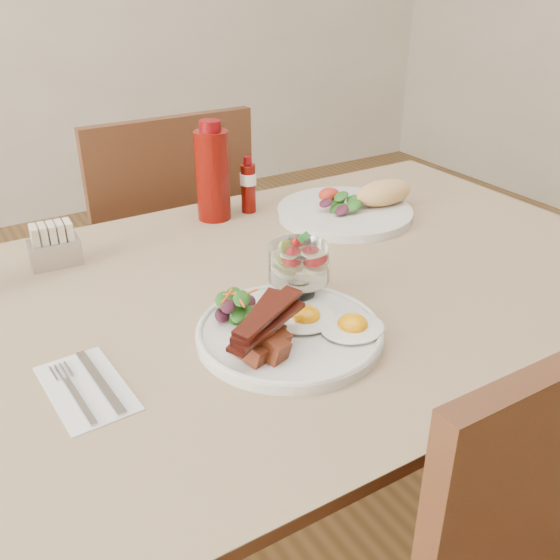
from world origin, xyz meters
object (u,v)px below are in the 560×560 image
(table, at_px, (295,324))
(main_plate, at_px, (289,333))
(chair_far, at_px, (164,258))
(second_plate, at_px, (354,206))
(sugar_caddy, at_px, (54,247))
(ketchup_bottle, at_px, (213,174))
(hot_sauce_bottle, at_px, (248,185))
(fruit_cup, at_px, (299,263))

(table, bearing_deg, main_plate, -125.38)
(chair_far, bearing_deg, main_plate, -97.50)
(second_plate, xyz_separation_m, sugar_caddy, (-0.62, 0.09, 0.02))
(second_plate, bearing_deg, chair_far, 120.72)
(main_plate, xyz_separation_m, ketchup_bottle, (0.12, 0.49, 0.09))
(chair_far, bearing_deg, second_plate, -59.28)
(second_plate, bearing_deg, ketchup_bottle, 151.85)
(second_plate, bearing_deg, main_plate, -137.96)
(table, xyz_separation_m, ketchup_bottle, (0.01, 0.34, 0.19))
(ketchup_bottle, height_order, hot_sauce_bottle, ketchup_bottle)
(table, xyz_separation_m, fruit_cup, (-0.04, -0.07, 0.16))
(ketchup_bottle, bearing_deg, fruit_cup, -96.44)
(chair_far, relative_size, fruit_cup, 9.18)
(main_plate, xyz_separation_m, hot_sauce_bottle, (0.20, 0.49, 0.05))
(main_plate, xyz_separation_m, fruit_cup, (0.07, 0.08, 0.06))
(hot_sauce_bottle, bearing_deg, fruit_cup, -107.64)
(hot_sauce_bottle, height_order, sugar_caddy, hot_sauce_bottle)
(fruit_cup, relative_size, ketchup_bottle, 0.48)
(table, relative_size, second_plate, 4.20)
(table, relative_size, fruit_cup, 13.12)
(second_plate, height_order, sugar_caddy, sugar_caddy)
(main_plate, distance_m, ketchup_bottle, 0.51)
(main_plate, distance_m, second_plate, 0.52)
(chair_far, xyz_separation_m, second_plate, (0.28, -0.47, 0.25))
(chair_far, height_order, ketchup_bottle, ketchup_bottle)
(ketchup_bottle, bearing_deg, main_plate, -103.28)
(second_plate, xyz_separation_m, hot_sauce_bottle, (-0.19, 0.14, 0.04))
(main_plate, bearing_deg, sugar_caddy, 118.42)
(hot_sauce_bottle, bearing_deg, sugar_caddy, -173.26)
(main_plate, xyz_separation_m, second_plate, (0.39, 0.35, 0.01))
(chair_far, relative_size, ketchup_bottle, 4.39)
(ketchup_bottle, bearing_deg, table, -91.45)
(main_plate, relative_size, fruit_cup, 2.76)
(table, distance_m, sugar_caddy, 0.46)
(chair_far, relative_size, second_plate, 2.93)
(fruit_cup, bearing_deg, sugar_caddy, 131.05)
(second_plate, bearing_deg, sugar_caddy, 171.97)
(main_plate, xyz_separation_m, sugar_caddy, (-0.24, 0.43, 0.03))
(chair_far, relative_size, hot_sauce_bottle, 7.37)
(sugar_caddy, bearing_deg, fruit_cup, -45.04)
(main_plate, bearing_deg, fruit_cup, 50.25)
(second_plate, relative_size, hot_sauce_bottle, 2.51)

